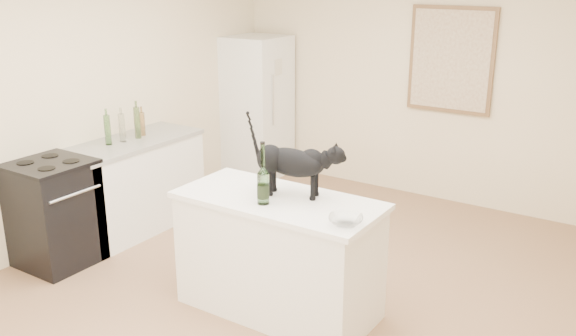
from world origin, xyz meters
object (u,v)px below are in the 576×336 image
(stove, at_px, (55,214))
(wine_bottle, at_px, (263,177))
(fridge, at_px, (256,107))
(glass_bowl, at_px, (346,221))
(black_cat, at_px, (292,166))

(stove, xyz_separation_m, wine_bottle, (2.02, 0.25, 0.65))
(wine_bottle, bearing_deg, stove, -172.95)
(stove, relative_size, wine_bottle, 2.29)
(fridge, bearing_deg, glass_bowl, -45.33)
(black_cat, bearing_deg, fridge, 114.27)
(fridge, xyz_separation_m, black_cat, (2.10, -2.45, 0.27))
(stove, xyz_separation_m, fridge, (0.00, 2.95, 0.40))
(black_cat, height_order, wine_bottle, black_cat)
(black_cat, bearing_deg, wine_bottle, -123.09)
(black_cat, xyz_separation_m, glass_bowl, (0.58, -0.26, -0.20))
(stove, height_order, glass_bowl, glass_bowl)
(stove, height_order, black_cat, black_cat)
(stove, xyz_separation_m, black_cat, (2.10, 0.50, 0.67))
(black_cat, distance_m, glass_bowl, 0.67)
(fridge, distance_m, wine_bottle, 3.38)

